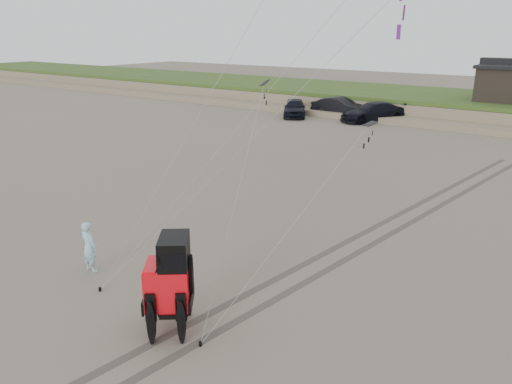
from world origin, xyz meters
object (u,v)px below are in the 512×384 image
(truck_a, at_px, (294,108))
(man, at_px, (89,247))
(truck_c, at_px, (372,112))
(jeep, at_px, (169,293))
(truck_b, at_px, (340,107))

(truck_a, relative_size, man, 2.76)
(truck_a, distance_m, truck_c, 6.76)
(truck_c, bearing_deg, jeep, -41.57)
(jeep, relative_size, man, 3.29)
(truck_a, bearing_deg, truck_c, -17.27)
(truck_a, xyz_separation_m, jeep, (14.40, -29.80, 0.24))
(truck_b, bearing_deg, truck_a, 126.82)
(truck_b, xyz_separation_m, man, (6.80, -31.27, 0.00))
(jeep, bearing_deg, truck_a, 168.27)
(truck_b, bearing_deg, man, -166.38)
(truck_a, distance_m, jeep, 33.10)
(truck_c, height_order, jeep, jeep)
(truck_b, xyz_separation_m, truck_c, (3.31, -0.77, -0.03))
(truck_a, height_order, man, man)
(truck_b, distance_m, jeep, 34.00)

